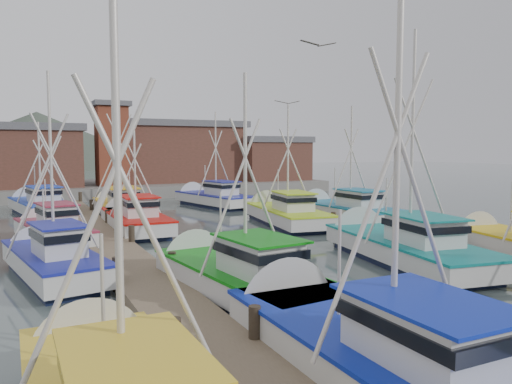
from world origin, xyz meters
name	(u,v)px	position (x,y,z in m)	size (l,w,h in m)	color
ground	(287,258)	(0.00, 0.00, 0.00)	(260.00, 260.00, 0.00)	#445250
dock_left	(115,251)	(-7.00, 4.04, 0.21)	(2.30, 46.00, 1.50)	brown
dock_right	(357,230)	(7.00, 4.04, 0.21)	(2.30, 46.00, 1.50)	brown
quay	(125,188)	(0.00, 37.00, 0.60)	(44.00, 16.00, 1.20)	slate
shed_left	(15,155)	(-11.00, 35.00, 4.34)	(12.72, 8.48, 6.20)	brown
shed_center	(176,151)	(6.00, 37.00, 4.69)	(14.84, 9.54, 6.90)	brown
shed_right	(271,158)	(17.00, 34.00, 3.84)	(8.48, 6.36, 5.20)	brown
lookout_tower	(112,143)	(-2.00, 33.00, 5.55)	(3.60, 3.60, 8.50)	brown
distant_hills	(7,168)	(-12.76, 122.59, 0.00)	(175.00, 140.00, 42.00)	#434E41
boat_0	(368,350)	(-4.42, -11.31, 0.68)	(3.86, 9.89, 9.47)	black
boat_4	(235,277)	(-4.55, -4.43, 0.68)	(3.74, 9.28, 8.14)	black
boat_5	(399,246)	(4.13, -2.74, 0.69)	(4.63, 10.48, 10.84)	black
boat_6	(51,260)	(-9.97, 0.98, 0.68)	(3.67, 8.17, 8.41)	black
boat_8	(133,220)	(-4.68, 10.74, 0.68)	(3.04, 9.16, 7.30)	black
boat_9	(283,214)	(4.88, 9.13, 0.68)	(4.35, 10.02, 8.64)	black
boat_10	(51,231)	(-9.51, 8.27, 0.68)	(3.69, 8.10, 7.55)	black
boat_11	(343,210)	(9.46, 8.79, 0.68)	(3.64, 9.70, 8.73)	black
boat_12	(120,207)	(-4.21, 17.62, 0.69)	(4.06, 9.53, 10.14)	black
boat_13	(211,198)	(4.25, 20.91, 0.68)	(4.64, 9.78, 8.93)	black
boat_14	(39,206)	(-9.52, 21.26, 0.68)	(4.51, 9.96, 7.79)	black
gull_near	(318,44)	(-0.26, -2.81, 9.04)	(1.55, 0.65, 0.24)	slate
gull_far	(287,103)	(3.00, 5.40, 7.58)	(1.52, 0.66, 0.24)	slate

